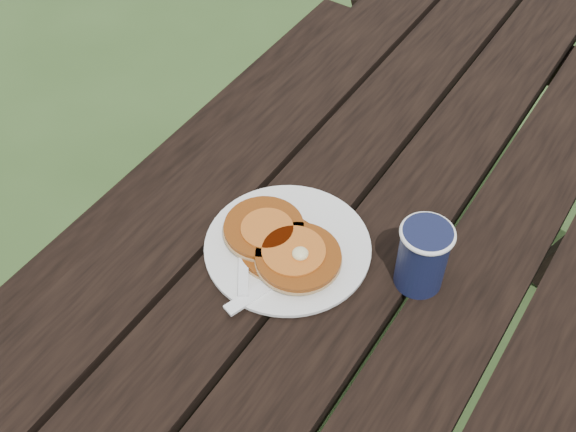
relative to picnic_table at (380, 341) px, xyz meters
The scene contains 7 objects.
ground 0.37m from the picnic_table, ahead, with size 60.00×60.00×0.00m, color #2F491F.
picnic_table is the anchor object (origin of this frame).
plate 0.44m from the picnic_table, 125.85° to the right, with size 0.25×0.25×0.01m, color white.
pancake_stack 0.46m from the picnic_table, 124.28° to the right, with size 0.20×0.15×0.04m.
knife 0.47m from the picnic_table, 112.55° to the right, with size 0.02×0.18×0.01m, color white.
fork 0.49m from the picnic_table, 122.18° to the right, with size 0.03×0.16×0.01m, color white, non-canonical shape.
coffee_cup 0.47m from the picnic_table, 53.33° to the right, with size 0.08×0.08×0.11m.
Camera 1 is at (0.27, -0.75, 1.63)m, focal length 45.00 mm.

